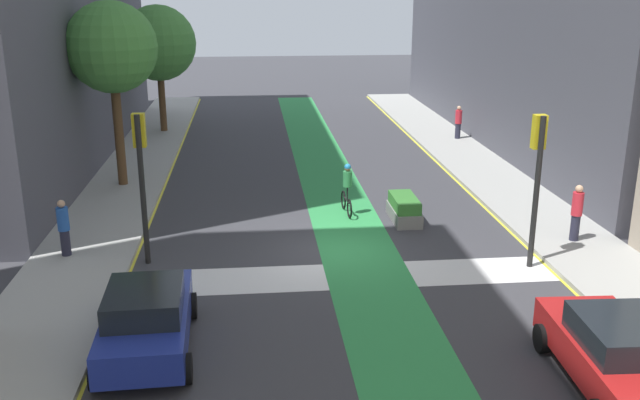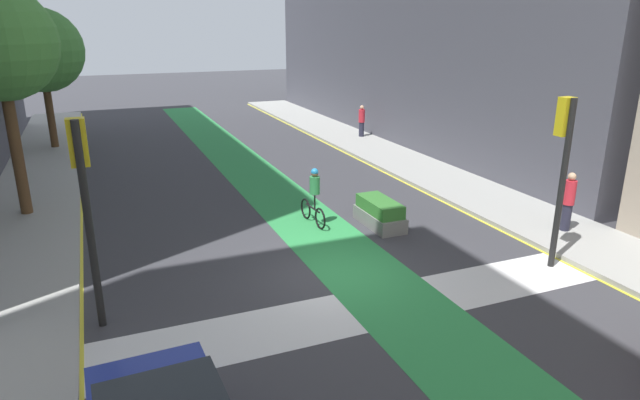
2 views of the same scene
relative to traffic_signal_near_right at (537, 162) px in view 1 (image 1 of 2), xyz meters
name	(u,v)px [view 1 (image 1 of 2)]	position (x,y,z in m)	size (l,w,h in m)	color
ground_plane	(334,250)	(-5.47, 1.71, -3.08)	(120.00, 120.00, 0.00)	#38383D
bike_lane_paint	(358,249)	(-4.74, 1.71, -3.07)	(2.40, 60.00, 0.01)	#2D8C47
crosswalk_band	(343,276)	(-5.47, -0.29, -3.07)	(12.00, 1.80, 0.01)	silver
sidewalk_left	(83,257)	(-12.97, 1.71, -3.00)	(3.00, 60.00, 0.15)	#9E9E99
curb_stripe_left	(135,257)	(-11.47, 1.71, -3.07)	(0.16, 60.00, 0.01)	yellow
sidewalk_right	(569,239)	(2.03, 1.71, -3.00)	(3.00, 60.00, 0.15)	#9E9E99
curb_stripe_right	(523,243)	(0.53, 1.71, -3.07)	(0.16, 60.00, 0.01)	yellow
traffic_signal_near_right	(537,162)	(0.00, 0.00, 0.00)	(0.35, 0.52, 4.39)	black
traffic_signal_near_left	(141,160)	(-11.02, 1.37, -0.01)	(0.35, 0.52, 4.38)	black
car_blue_left_near	(147,318)	(-10.31, -3.98, -2.27)	(2.15, 4.26, 1.57)	navy
car_red_right_near	(616,352)	(-0.79, -6.42, -2.27)	(2.19, 4.28, 1.57)	#A51919
cyclist_in_lane	(347,188)	(-4.61, 5.15, -2.11)	(0.32, 1.73, 1.86)	black
pedestrian_sidewalk_right_a	(577,212)	(2.04, 1.45, -2.01)	(0.34, 0.34, 1.79)	#262638
pedestrian_sidewalk_left_a	(64,227)	(-13.44, 1.73, -2.06)	(0.34, 0.34, 1.70)	#262638
pedestrian_sidewalk_right_b	(458,122)	(2.72, 16.47, -2.06)	(0.34, 0.34, 1.69)	#262638
street_tree_near	(112,48)	(-13.07, 9.41, 2.41)	(3.47, 3.47, 7.11)	brown
street_tree_far	(158,43)	(-12.63, 20.03, 1.73)	(3.95, 3.95, 6.65)	brown
median_planter	(404,209)	(-2.74, 4.27, -2.67)	(0.88, 2.03, 0.85)	slate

